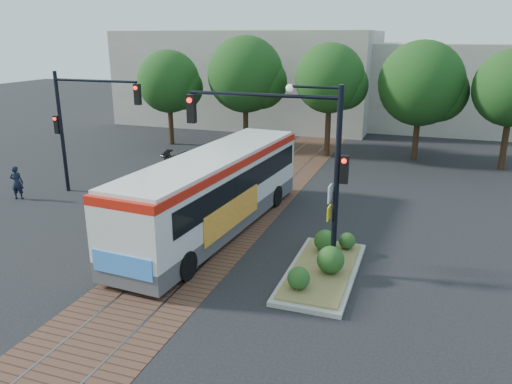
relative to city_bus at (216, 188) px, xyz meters
The scene contains 10 objects.
ground 2.36m from the city_bus, 84.84° to the right, with size 120.00×120.00×0.00m, color black.
trackbed 3.03m from the city_bus, 86.75° to the left, with size 3.60×40.00×0.02m.
tree_row 15.25m from the city_bus, 84.81° to the left, with size 26.40×5.60×7.67m.
warehouses 27.28m from the city_bus, 90.82° to the left, with size 40.00×13.00×8.00m.
city_bus is the anchor object (origin of this frame).
traffic_island 5.71m from the city_bus, 26.22° to the right, with size 2.20×5.20×1.13m.
signal_pole_main 5.22m from the city_bus, 30.45° to the right, with size 5.49×0.46×6.00m.
signal_pole_left 8.84m from the city_bus, 163.40° to the left, with size 4.99×0.34×6.00m.
officer 10.78m from the city_bus, behind, with size 0.60×0.40×1.65m, color black.
parked_car 8.78m from the city_bus, 118.46° to the left, with size 1.83×4.50×1.31m, color black.
Camera 1 is at (7.67, -15.95, 7.62)m, focal length 35.00 mm.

